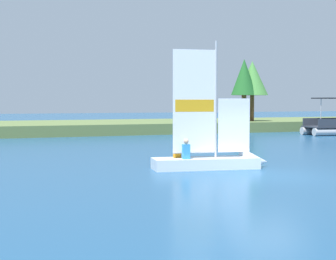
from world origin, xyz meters
The scene contains 5 objects.
ground_plane centered at (0.00, 0.00, 0.00)m, with size 200.00×200.00×0.00m, color navy.
shore_bank centered at (0.00, 28.51, 0.43)m, with size 80.00×11.43×0.86m, color #5B703D.
shoreline_tree_centre centered at (12.77, 25.32, 4.70)m, with size 2.29×2.29×5.49m.
shoreline_tree_midright centered at (13.71, 25.55, 4.65)m, with size 2.83×2.83×5.34m.
sailboat centered at (-0.65, 2.60, 0.42)m, with size 4.76×1.77×5.30m.
Camera 1 is at (-9.81, -15.94, 2.63)m, focal length 56.37 mm.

